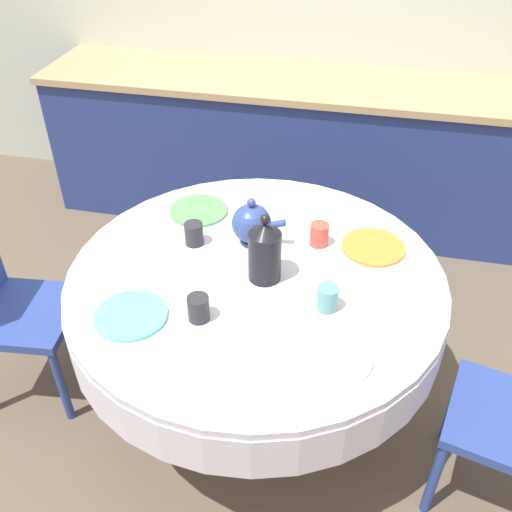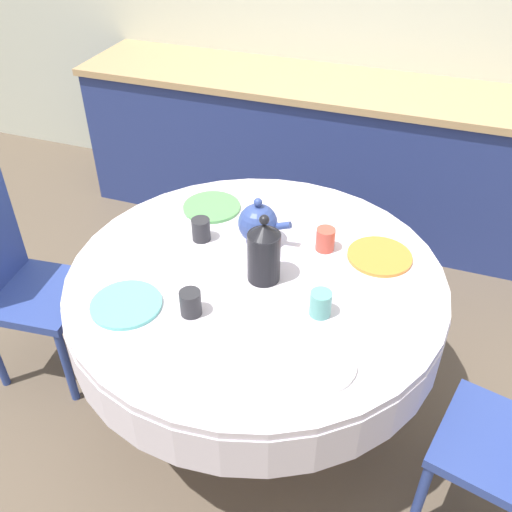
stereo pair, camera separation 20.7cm
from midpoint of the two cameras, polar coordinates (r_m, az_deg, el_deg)
The scene contains 14 objects.
ground_plane at distance 2.65m, azimuth -2.30°, elevation -14.33°, with size 12.00×12.00×0.00m, color brown.
kitchen_counter at distance 3.58m, azimuth 3.89°, elevation 10.32°, with size 3.24×0.64×0.90m.
dining_table at distance 2.20m, azimuth -2.70°, elevation -4.27°, with size 1.42×1.42×0.74m.
chair_right at distance 2.62m, azimuth -26.13°, elevation -3.84°, with size 0.44×0.44×0.94m.
plate_near_left at distance 2.00m, azimuth -15.32°, elevation -5.89°, with size 0.25×0.25×0.01m, color #60BCB7.
cup_near_left at distance 1.92m, azimuth -8.86°, elevation -5.31°, with size 0.07×0.07×0.09m, color #28282D.
plate_near_right at distance 1.81m, azimuth 4.50°, elevation -10.09°, with size 0.25×0.25×0.01m, color white.
cup_near_right at distance 1.94m, azimuth 4.15°, elevation -4.32°, with size 0.07×0.07×0.09m, color #5BA39E.
plate_far_left at distance 2.47m, azimuth -8.16°, elevation 4.45°, with size 0.25×0.25×0.01m, color #5BA85B.
cup_far_left at distance 2.26m, azimuth -8.84°, elevation 2.12°, with size 0.07×0.07×0.09m, color #28282D.
plate_far_right at distance 2.26m, azimuth 9.09°, elevation 0.79°, with size 0.25×0.25×0.01m, color orange.
cup_far_right at distance 2.24m, azimuth 3.72°, elevation 2.07°, with size 0.07×0.07×0.09m, color #CC4C3D.
coffee_carafe at distance 2.02m, azimuth -2.03°, elevation 0.33°, with size 0.12×0.12×0.27m.
teapot at distance 2.22m, azimuth -3.08°, elevation 3.17°, with size 0.22×0.16×0.20m.
Camera 1 is at (0.36, -1.60, 2.08)m, focal length 40.00 mm.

